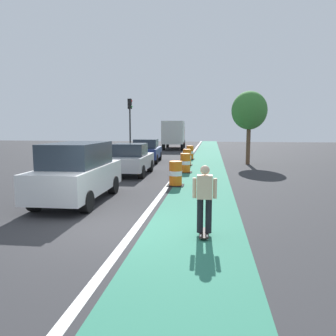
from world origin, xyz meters
TOP-DOWN VIEW (x-y plane):
  - ground_plane at (0.00, 0.00)m, footprint 100.00×100.00m
  - bike_lane_strip at (2.40, 12.00)m, footprint 2.50×80.00m
  - lane_divider_stripe at (0.90, 12.00)m, footprint 0.20×80.00m
  - skateboarder_on_lane at (2.65, -0.27)m, footprint 0.57×0.80m
  - parked_suv_nearest at (-1.78, 2.76)m, footprint 1.98×4.63m
  - parked_sedan_second at (-1.52, 9.15)m, footprint 1.97×4.13m
  - parked_sedan_third at (-1.96, 15.54)m, footprint 2.10×4.20m
  - traffic_barrel_front at (1.24, 6.18)m, footprint 0.73×0.73m
  - traffic_barrel_mid at (1.33, 10.41)m, footprint 0.73×0.73m
  - traffic_barrel_back at (1.15, 13.91)m, footprint 0.73×0.73m
  - traffic_barrel_far at (1.07, 18.11)m, footprint 0.73×0.73m
  - delivery_truck_down_block at (-1.60, 30.12)m, footprint 2.65×7.70m
  - traffic_light_corner at (-4.59, 21.11)m, footprint 0.41×0.32m
  - street_tree_sidewalk at (5.29, 15.11)m, footprint 2.40×2.40m

SIDE VIEW (x-z plane):
  - ground_plane at x=0.00m, z-range 0.00..0.00m
  - bike_lane_strip at x=2.40m, z-range 0.00..0.01m
  - lane_divider_stripe at x=0.90m, z-range 0.00..0.01m
  - traffic_barrel_front at x=1.24m, z-range -0.01..1.08m
  - traffic_barrel_mid at x=1.33m, z-range -0.01..1.08m
  - traffic_barrel_back at x=1.15m, z-range -0.01..1.08m
  - traffic_barrel_far at x=1.07m, z-range -0.01..1.08m
  - parked_sedan_second at x=-1.52m, z-range -0.02..1.68m
  - parked_sedan_third at x=-1.96m, z-range -0.02..1.68m
  - skateboarder_on_lane at x=2.65m, z-range 0.07..1.76m
  - parked_suv_nearest at x=-1.78m, z-range 0.02..2.06m
  - delivery_truck_down_block at x=-1.60m, z-range 0.23..3.46m
  - traffic_light_corner at x=-4.59m, z-range 0.95..6.05m
  - street_tree_sidewalk at x=5.29m, z-range 1.17..6.17m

